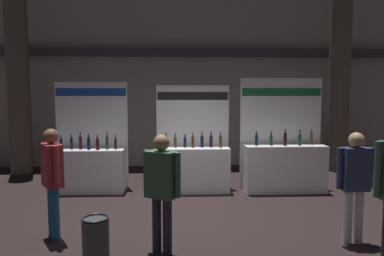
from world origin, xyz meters
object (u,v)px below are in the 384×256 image
(trash_bin, at_px, (96,242))
(exhibitor_booth_0, at_px, (90,165))
(exhibitor_booth_2, at_px, (283,163))
(visitor_0, at_px, (162,183))
(visitor_6, at_px, (355,179))
(exhibitor_booth_1, at_px, (193,164))
(visitor_5, at_px, (52,173))

(trash_bin, bearing_deg, exhibitor_booth_0, 104.38)
(exhibitor_booth_2, distance_m, visitor_0, 4.09)
(visitor_0, bearing_deg, exhibitor_booth_2, -98.44)
(visitor_6, bearing_deg, visitor_0, 2.42)
(exhibitor_booth_0, bearing_deg, exhibitor_booth_1, -1.75)
(visitor_0, xyz_separation_m, visitor_6, (2.76, 0.23, -0.02))
(exhibitor_booth_2, bearing_deg, exhibitor_booth_0, 177.89)
(exhibitor_booth_0, xyz_separation_m, exhibitor_booth_2, (4.36, -0.16, 0.04))
(exhibitor_booth_0, height_order, exhibitor_booth_1, exhibitor_booth_0)
(exhibitor_booth_1, xyz_separation_m, visitor_6, (2.17, -2.99, 0.35))
(trash_bin, bearing_deg, visitor_5, 131.74)
(exhibitor_booth_0, relative_size, exhibitor_booth_1, 1.03)
(exhibitor_booth_0, bearing_deg, visitor_5, -87.89)
(exhibitor_booth_2, bearing_deg, visitor_6, -87.28)
(trash_bin, relative_size, visitor_0, 0.39)
(visitor_5, relative_size, visitor_6, 1.02)
(visitor_5, distance_m, visitor_6, 4.41)
(exhibitor_booth_0, relative_size, trash_bin, 3.85)
(exhibitor_booth_0, height_order, visitor_6, exhibitor_booth_0)
(exhibitor_booth_0, distance_m, exhibitor_booth_2, 4.36)
(exhibitor_booth_2, relative_size, visitor_0, 1.56)
(exhibitor_booth_0, xyz_separation_m, visitor_6, (4.50, -3.06, 0.35))
(exhibitor_booth_2, xyz_separation_m, trash_bin, (-3.43, -3.45, -0.32))
(trash_bin, bearing_deg, visitor_0, 22.06)
(trash_bin, height_order, visitor_0, visitor_0)
(trash_bin, xyz_separation_m, visitor_6, (3.57, 0.56, 0.63))
(exhibitor_booth_1, height_order, visitor_6, exhibitor_booth_1)
(visitor_0, relative_size, visitor_6, 1.00)
(visitor_5, xyz_separation_m, visitor_6, (4.40, -0.37, -0.04))
(visitor_0, bearing_deg, visitor_5, 11.54)
(exhibitor_booth_2, bearing_deg, visitor_5, -149.34)
(exhibitor_booth_2, bearing_deg, trash_bin, -134.84)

